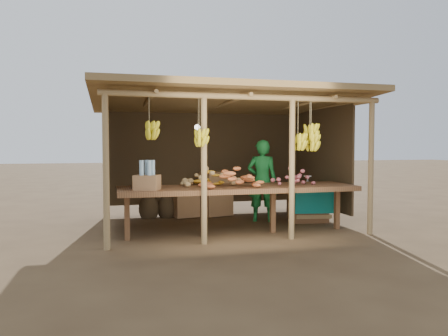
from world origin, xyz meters
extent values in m
plane|color=brown|center=(0.00, 0.00, 0.00)|extent=(60.00, 60.00, 0.00)
cylinder|color=#A48354|center=(-2.10, -1.50, 1.10)|extent=(0.09, 0.09, 2.20)
cylinder|color=#A48354|center=(2.10, -1.50, 1.10)|extent=(0.09, 0.09, 2.20)
cylinder|color=#A48354|center=(-2.10, 1.50, 1.10)|extent=(0.09, 0.09, 2.20)
cylinder|color=#A48354|center=(2.10, 1.50, 1.10)|extent=(0.09, 0.09, 2.20)
cylinder|color=#A48354|center=(-0.70, -1.50, 1.10)|extent=(0.09, 0.09, 2.20)
cylinder|color=#A48354|center=(0.70, -1.50, 1.10)|extent=(0.09, 0.09, 2.20)
cylinder|color=#A48354|center=(0.00, -1.50, 2.20)|extent=(4.40, 0.09, 0.09)
cylinder|color=#A48354|center=(0.00, 1.50, 2.20)|extent=(4.40, 0.09, 0.09)
cube|color=olive|center=(0.00, 0.00, 2.29)|extent=(4.70, 3.50, 0.28)
cube|color=#453520|center=(0.00, 1.48, 1.21)|extent=(4.20, 0.04, 1.98)
cube|color=#453520|center=(-2.08, 0.20, 1.21)|extent=(0.04, 2.40, 1.98)
cube|color=#453520|center=(2.08, 0.20, 1.21)|extent=(0.04, 2.40, 1.98)
cube|color=brown|center=(0.00, -0.95, 0.76)|extent=(3.90, 1.05, 0.08)
cube|color=brown|center=(-1.80, -0.95, 0.36)|extent=(0.08, 0.08, 0.72)
cube|color=brown|center=(-0.60, -0.95, 0.36)|extent=(0.08, 0.08, 0.72)
cube|color=brown|center=(0.60, -0.95, 0.36)|extent=(0.08, 0.08, 0.72)
cube|color=brown|center=(1.80, -0.95, 0.36)|extent=(0.08, 0.08, 0.72)
cylinder|color=navy|center=(-1.49, -0.75, 0.86)|extent=(0.37, 0.37, 0.13)
cube|color=#986B44|center=(-1.51, -1.19, 0.91)|extent=(0.44, 0.40, 0.23)
imported|color=#1B7D34|center=(0.79, 0.12, 0.79)|extent=(0.67, 0.56, 1.57)
cube|color=brown|center=(1.66, -0.07, 0.31)|extent=(0.76, 0.68, 0.63)
cube|color=#0B7F79|center=(1.66, -0.07, 0.66)|extent=(0.85, 0.76, 0.06)
cube|color=#986B44|center=(0.09, 0.94, 0.25)|extent=(0.66, 0.58, 0.45)
cube|color=#986B44|center=(0.09, 0.94, 0.70)|extent=(0.66, 0.58, 0.45)
cube|color=#986B44|center=(-0.53, 0.94, 0.25)|extent=(0.66, 0.58, 0.45)
ellipsoid|color=#453520|center=(-1.30, 1.03, 0.24)|extent=(0.41, 0.41, 0.55)
ellipsoid|color=#453520|center=(-0.92, 1.03, 0.24)|extent=(0.41, 0.41, 0.55)
camera|label=1|loc=(-2.05, -7.80, 1.47)|focal=35.00mm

